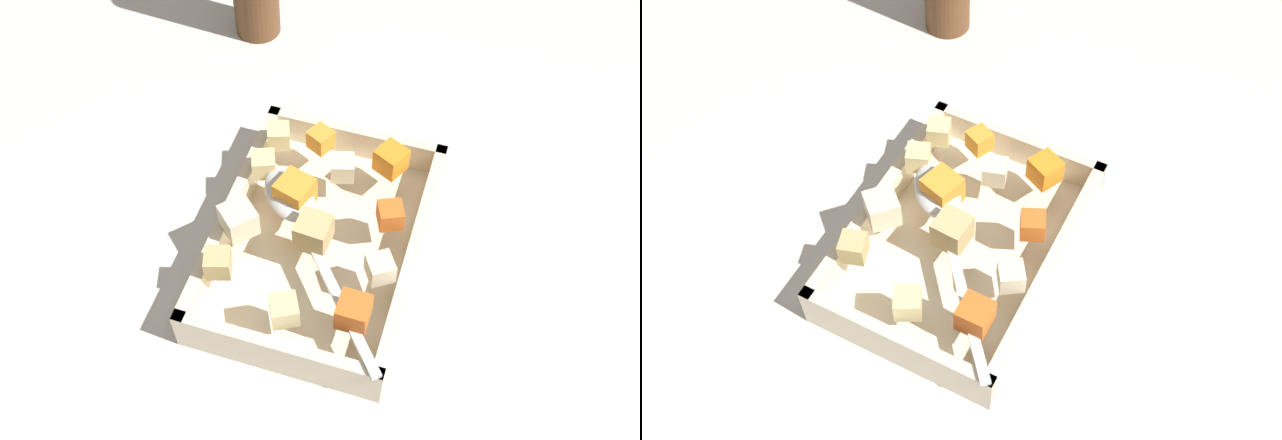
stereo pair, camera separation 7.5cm
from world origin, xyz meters
The scene contains 16 objects.
ground_plane centered at (0.00, 0.00, 0.00)m, with size 4.00×4.00×0.00m, color beige.
baking_dish centered at (0.01, 0.02, 0.02)m, with size 0.28×0.20×0.05m.
carrot_chunk_under_handle centered at (-0.01, -0.02, 0.07)m, with size 0.03×0.03×0.03m, color orange.
carrot_chunk_far_left centered at (-0.09, -0.02, 0.06)m, with size 0.02×0.02×0.02m, color orange.
carrot_chunk_near_right centered at (0.10, 0.08, 0.07)m, with size 0.03×0.03×0.03m, color orange.
carrot_chunk_near_left centered at (-0.08, 0.06, 0.07)m, with size 0.03×0.03×0.03m, color orange.
carrot_chunk_front_center centered at (-0.02, 0.08, 0.07)m, with size 0.02×0.02×0.02m, color orange.
potato_chunk_heap_side centered at (0.09, -0.06, 0.07)m, with size 0.02×0.02×0.02m, color tan.
potato_chunk_near_spoon centered at (0.04, -0.06, 0.07)m, with size 0.03×0.03×0.03m, color beige.
potato_chunk_heap_top centered at (-0.08, -0.06, 0.06)m, with size 0.02×0.02×0.02m, color #E0CC89.
potato_chunk_mid_right centered at (0.03, 0.01, 0.07)m, with size 0.03×0.03×0.03m, color tan.
potato_chunk_far_right centered at (0.12, 0.01, 0.07)m, with size 0.03×0.03×0.03m, color #E0CC89.
potato_chunk_center centered at (-0.06, 0.02, 0.07)m, with size 0.02×0.02×0.02m, color beige.
potato_chunk_mid_left centered at (0.05, 0.09, 0.07)m, with size 0.02×0.02×0.02m, color beige.
potato_chunk_rim_edge centered at (-0.04, -0.06, 0.07)m, with size 0.02×0.02×0.02m, color #E0CC89.
serving_spoon centered at (0.00, -0.02, 0.06)m, with size 0.21×0.18×0.02m.
Camera 2 is at (0.40, 0.21, 0.68)m, focal length 42.42 mm.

